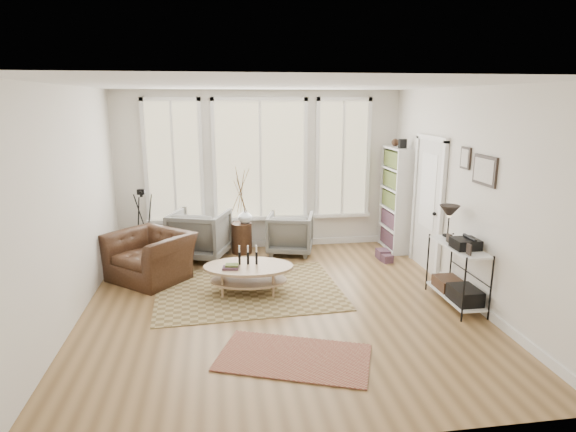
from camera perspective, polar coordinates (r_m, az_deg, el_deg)
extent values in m
plane|color=olive|center=(6.66, -0.97, -10.51)|extent=(5.50, 5.50, 0.00)
plane|color=white|center=(6.09, -1.08, 15.27)|extent=(5.50, 5.50, 0.00)
cube|color=silver|center=(8.91, -3.30, 5.37)|extent=(5.20, 0.04, 2.90)
cube|color=silver|center=(3.61, 4.66, -7.11)|extent=(5.20, 0.04, 2.90)
cube|color=silver|center=(6.43, -24.66, 0.93)|extent=(0.04, 5.50, 2.90)
cube|color=silver|center=(7.03, 20.52, 2.31)|extent=(0.04, 5.50, 2.90)
cube|color=white|center=(9.20, -3.18, -3.24)|extent=(5.10, 0.04, 0.12)
cube|color=white|center=(7.40, 19.52, -8.30)|extent=(0.03, 5.40, 0.12)
cube|color=#DBCC88|center=(8.86, -3.31, 6.63)|extent=(1.60, 0.03, 2.10)
cube|color=#DBCC88|center=(8.86, -13.40, 6.29)|extent=(0.90, 0.03, 2.10)
cube|color=#DBCC88|center=(9.13, 6.49, 6.77)|extent=(0.90, 0.03, 2.10)
cube|color=white|center=(8.84, -3.30, 6.62)|extent=(1.74, 0.06, 2.24)
cube|color=white|center=(8.84, -13.41, 6.27)|extent=(1.04, 0.06, 2.24)
cube|color=white|center=(9.11, 6.52, 6.76)|extent=(1.04, 0.06, 2.24)
cube|color=white|center=(9.02, -3.19, -0.22)|extent=(4.10, 0.12, 0.06)
cube|color=silver|center=(8.10, 16.27, 1.14)|extent=(0.04, 0.88, 2.10)
cube|color=white|center=(8.04, 16.26, 2.87)|extent=(0.01, 0.55, 1.20)
cube|color=white|center=(7.66, 17.67, 0.35)|extent=(0.06, 0.08, 2.18)
cube|color=white|center=(8.53, 14.83, 1.84)|extent=(0.06, 0.08, 2.18)
cube|color=white|center=(7.94, 16.70, 8.84)|extent=(0.06, 1.06, 0.08)
sphere|color=black|center=(7.80, 16.94, 0.25)|extent=(0.06, 0.06, 0.06)
cube|color=white|center=(8.66, 13.55, 1.41)|extent=(0.30, 0.03, 1.90)
cube|color=white|center=(9.41, 11.72, 2.46)|extent=(0.30, 0.03, 1.90)
cube|color=white|center=(9.09, 13.48, 1.98)|extent=(0.02, 0.85, 1.90)
cube|color=white|center=(9.03, 12.60, 1.96)|extent=(0.30, 0.81, 1.90)
cube|color=maroon|center=(9.03, 12.60, 1.96)|extent=(0.24, 0.75, 1.76)
cube|color=black|center=(8.70, 13.42, 8.35)|extent=(0.12, 0.10, 0.16)
sphere|color=#3C2518|center=(9.03, 12.60, 8.50)|extent=(0.14, 0.14, 0.14)
cube|color=white|center=(7.04, 19.19, -8.88)|extent=(0.37, 1.07, 0.03)
cube|color=white|center=(6.82, 19.65, -3.42)|extent=(0.37, 1.07, 0.02)
cylinder|color=black|center=(6.42, 20.14, -8.24)|extent=(0.02, 0.02, 0.85)
cylinder|color=black|center=(6.59, 22.92, -7.91)|extent=(0.02, 0.02, 0.85)
cylinder|color=black|center=(7.31, 16.23, -5.29)|extent=(0.02, 0.02, 0.85)
cylinder|color=black|center=(7.46, 18.75, -5.09)|extent=(0.02, 0.02, 0.85)
cylinder|color=black|center=(7.10, 18.38, -2.20)|extent=(0.14, 0.14, 0.02)
cylinder|color=black|center=(7.06, 18.47, -1.10)|extent=(0.02, 0.02, 0.30)
cone|color=black|center=(7.02, 18.59, 0.48)|extent=(0.28, 0.28, 0.18)
cube|color=black|center=(6.67, 20.30, -3.09)|extent=(0.32, 0.30, 0.13)
cube|color=black|center=(6.80, 20.23, -8.78)|extent=(0.32, 0.45, 0.20)
cube|color=#3C2518|center=(7.19, 18.45, -7.58)|extent=(0.32, 0.40, 0.16)
cube|color=black|center=(6.39, 20.66, -3.73)|extent=(0.02, 0.10, 0.14)
cube|color=black|center=(6.85, 18.50, -2.51)|extent=(0.02, 0.10, 0.12)
cube|color=black|center=(6.62, 22.30, 5.01)|extent=(0.03, 0.52, 0.38)
cube|color=silver|center=(6.61, 22.19, 5.01)|extent=(0.01, 0.44, 0.30)
cube|color=black|center=(7.03, 20.32, 6.46)|extent=(0.03, 0.24, 0.30)
cube|color=silver|center=(7.03, 20.21, 6.46)|extent=(0.01, 0.18, 0.24)
cube|color=brown|center=(7.17, -4.72, -8.72)|extent=(2.75, 2.12, 0.01)
cube|color=maroon|center=(5.42, 0.72, -16.38)|extent=(1.83, 1.41, 0.01)
ellipsoid|color=tan|center=(7.04, -4.68, -7.59)|extent=(1.18, 0.83, 0.03)
ellipsoid|color=tan|center=(6.97, -4.72, -6.02)|extent=(1.38, 0.97, 0.04)
cylinder|color=tan|center=(6.84, -7.59, -8.32)|extent=(0.04, 0.04, 0.37)
cylinder|color=tan|center=(6.88, -1.57, -8.06)|extent=(0.04, 0.04, 0.37)
cylinder|color=tan|center=(7.22, -7.65, -7.12)|extent=(0.04, 0.04, 0.37)
cylinder|color=tan|center=(7.26, -1.95, -6.88)|extent=(0.04, 0.04, 0.37)
cylinder|color=black|center=(6.97, -5.77, -5.05)|extent=(0.04, 0.04, 0.18)
cylinder|color=black|center=(6.98, -4.76, -5.01)|extent=(0.04, 0.04, 0.18)
cylinder|color=black|center=(6.99, -3.75, -4.97)|extent=(0.04, 0.04, 0.18)
cube|color=#234626|center=(6.85, -6.73, -5.95)|extent=(0.22, 0.16, 0.06)
imported|color=slate|center=(8.57, -10.37, -2.15)|extent=(1.17, 1.19, 0.86)
imported|color=slate|center=(8.72, 0.27, -2.05)|extent=(0.97, 0.98, 0.74)
cylinder|color=#3C2518|center=(8.80, -5.51, -2.60)|extent=(0.37, 0.37, 0.55)
imported|color=silver|center=(8.70, -5.11, 0.04)|extent=(0.29, 0.29, 0.27)
imported|color=#3C2518|center=(7.76, -15.98, -4.60)|extent=(1.50, 1.49, 0.74)
cylinder|color=black|center=(8.49, -16.99, 2.35)|extent=(0.05, 0.05, 0.05)
cube|color=black|center=(8.48, -17.02, 2.76)|extent=(0.13, 0.10, 0.09)
cylinder|color=black|center=(8.41, -17.09, 2.67)|extent=(0.05, 0.07, 0.05)
cube|color=maroon|center=(8.64, 11.19, -4.46)|extent=(0.21, 0.26, 0.16)
cube|color=maroon|center=(8.48, 11.58, -4.92)|extent=(0.20, 0.24, 0.14)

